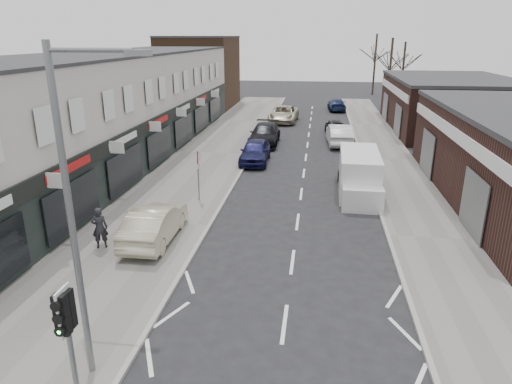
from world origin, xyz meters
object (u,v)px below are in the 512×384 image
(parked_car_left_a, at_px, (255,151))
(parked_car_right_b, at_px, (334,127))
(sedan_on_pavement, at_px, (155,223))
(white_van, at_px, (359,175))
(parked_car_left_b, at_px, (265,134))
(parked_car_right_c, at_px, (337,105))
(traffic_light, at_px, (66,322))
(pedestrian, at_px, (100,228))
(street_lamp, at_px, (76,205))
(parked_car_left_c, at_px, (284,114))
(parked_car_right_a, at_px, (339,135))
(warning_sign, at_px, (198,161))

(parked_car_left_a, xyz_separation_m, parked_car_right_b, (5.60, 10.39, -0.12))
(sedan_on_pavement, bearing_deg, white_van, -140.25)
(parked_car_left_b, relative_size, parked_car_right_c, 1.18)
(traffic_light, relative_size, pedestrian, 1.82)
(street_lamp, distance_m, parked_car_left_c, 36.96)
(white_van, relative_size, parked_car_left_a, 1.28)
(parked_car_left_b, bearing_deg, pedestrian, -102.75)
(white_van, relative_size, sedan_on_pavement, 1.29)
(traffic_light, height_order, pedestrian, traffic_light)
(street_lamp, xyz_separation_m, parked_car_right_a, (6.98, 27.18, -3.81))
(parked_car_left_a, distance_m, parked_car_right_b, 11.80)
(traffic_light, bearing_deg, parked_car_left_c, 87.41)
(pedestrian, relative_size, parked_car_right_b, 0.44)
(parked_car_left_c, bearing_deg, parked_car_right_a, -58.85)
(parked_car_right_b, distance_m, parked_car_right_c, 13.64)
(pedestrian, bearing_deg, parked_car_right_a, -135.03)
(warning_sign, height_order, parked_car_right_c, warning_sign)
(parked_car_right_b, bearing_deg, sedan_on_pavement, 69.10)
(warning_sign, xyz_separation_m, sedan_on_pavement, (-0.60, -5.05, -1.33))
(parked_car_right_b, bearing_deg, parked_car_left_a, 59.43)
(traffic_light, height_order, white_van, traffic_light)
(street_lamp, xyz_separation_m, parked_car_left_b, (1.13, 26.54, -3.82))
(parked_car_right_c, bearing_deg, parked_car_left_a, 72.36)
(white_van, xyz_separation_m, parked_car_left_c, (-5.75, 21.44, -0.28))
(street_lamp, height_order, parked_car_right_c, street_lamp)
(sedan_on_pavement, height_order, pedestrian, pedestrian)
(sedan_on_pavement, distance_m, parked_car_left_a, 13.40)
(parked_car_left_b, height_order, parked_car_right_a, parked_car_right_a)
(street_lamp, height_order, warning_sign, street_lamp)
(traffic_light, xyz_separation_m, white_van, (7.47, 16.50, -1.35))
(pedestrian, height_order, parked_car_left_a, pedestrian)
(sedan_on_pavement, xyz_separation_m, parked_car_right_b, (7.96, 23.57, -0.21))
(parked_car_right_c, bearing_deg, parked_car_right_a, 85.72)
(warning_sign, bearing_deg, parked_car_right_a, 62.09)
(parked_car_right_c, bearing_deg, traffic_light, 77.99)
(traffic_light, bearing_deg, pedestrian, 112.27)
(white_van, distance_m, parked_car_left_b, 12.99)
(white_van, distance_m, parked_car_right_a, 11.92)
(white_van, height_order, parked_car_left_c, white_van)
(pedestrian, relative_size, parked_car_left_b, 0.31)
(white_van, height_order, pedestrian, white_van)
(pedestrian, height_order, parked_car_right_c, pedestrian)
(street_lamp, height_order, parked_car_right_b, street_lamp)
(sedan_on_pavement, xyz_separation_m, parked_car_right_c, (8.57, 37.20, -0.19))
(parked_car_left_a, relative_size, parked_car_right_b, 1.18)
(parked_car_left_c, bearing_deg, parked_car_right_c, 59.16)
(pedestrian, bearing_deg, parked_car_right_c, -123.96)
(sedan_on_pavement, bearing_deg, warning_sign, -97.50)
(traffic_light, relative_size, sedan_on_pavement, 0.68)
(parked_car_right_b, xyz_separation_m, parked_car_right_c, (0.61, 13.63, 0.02))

